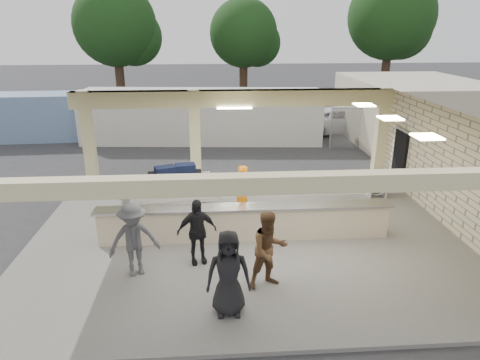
{
  "coord_description": "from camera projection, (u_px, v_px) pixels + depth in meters",
  "views": [
    {
      "loc": [
        -0.89,
        -11.25,
        5.74
      ],
      "look_at": [
        -0.04,
        1.0,
        1.3
      ],
      "focal_mm": 32.0,
      "sensor_mm": 36.0,
      "label": 1
    }
  ],
  "objects": [
    {
      "name": "ground",
      "position": [
        244.0,
        233.0,
        12.57
      ],
      "size": [
        120.0,
        120.0,
        0.0
      ],
      "primitive_type": "plane",
      "color": "#2D2D30",
      "rests_on": "ground"
    },
    {
      "name": "pavilion",
      "position": [
        249.0,
        182.0,
        12.75
      ],
      "size": [
        12.01,
        10.0,
        3.55
      ],
      "color": "slate",
      "rests_on": "ground"
    },
    {
      "name": "baggage_counter",
      "position": [
        245.0,
        222.0,
        11.9
      ],
      "size": [
        8.2,
        0.58,
        0.98
      ],
      "color": "beige",
      "rests_on": "pavilion"
    },
    {
      "name": "luggage_cart",
      "position": [
        172.0,
        187.0,
        13.51
      ],
      "size": [
        2.89,
        2.06,
        1.55
      ],
      "rotation": [
        0.0,
        0.0,
        0.17
      ],
      "color": "silver",
      "rests_on": "pavilion"
    },
    {
      "name": "drum_fan",
      "position": [
        377.0,
        183.0,
        14.87
      ],
      "size": [
        0.79,
        0.77,
        0.92
      ],
      "rotation": [
        0.0,
        0.0,
        -0.76
      ],
      "color": "silver",
      "rests_on": "pavilion"
    },
    {
      "name": "baggage_handler",
      "position": [
        241.0,
        193.0,
        12.95
      ],
      "size": [
        0.53,
        0.71,
        1.74
      ],
      "primitive_type": "imported",
      "rotation": [
        0.0,
        0.0,
        4.39
      ],
      "color": "orange",
      "rests_on": "pavilion"
    },
    {
      "name": "passenger_a",
      "position": [
        269.0,
        250.0,
        9.57
      ],
      "size": [
        0.97,
        0.66,
        1.84
      ],
      "primitive_type": "imported",
      "rotation": [
        0.0,
        0.0,
        0.33
      ],
      "color": "brown",
      "rests_on": "pavilion"
    },
    {
      "name": "passenger_b",
      "position": [
        197.0,
        232.0,
        10.56
      ],
      "size": [
        1.06,
        0.59,
        1.7
      ],
      "primitive_type": "imported",
      "rotation": [
        0.0,
        0.0,
        0.24
      ],
      "color": "black",
      "rests_on": "pavilion"
    },
    {
      "name": "passenger_c",
      "position": [
        134.0,
        240.0,
        10.02
      ],
      "size": [
        1.26,
        0.77,
        1.84
      ],
      "primitive_type": "imported",
      "rotation": [
        0.0,
        0.0,
        0.32
      ],
      "color": "#48484C",
      "rests_on": "pavilion"
    },
    {
      "name": "passenger_d",
      "position": [
        228.0,
        273.0,
        8.63
      ],
      "size": [
        0.91,
        0.37,
        1.86
      ],
      "primitive_type": "imported",
      "rotation": [
        0.0,
        0.0,
        -0.0
      ],
      "color": "black",
      "rests_on": "pavilion"
    },
    {
      "name": "car_white_a",
      "position": [
        338.0,
        120.0,
        24.29
      ],
      "size": [
        5.29,
        3.32,
        1.4
      ],
      "primitive_type": "imported",
      "rotation": [
        0.0,
        0.0,
        1.79
      ],
      "color": "white",
      "rests_on": "ground"
    },
    {
      "name": "car_white_b",
      "position": [
        447.0,
        111.0,
        26.37
      ],
      "size": [
        5.13,
        2.7,
        1.54
      ],
      "primitive_type": "imported",
      "rotation": [
        0.0,
        0.0,
        1.38
      ],
      "color": "white",
      "rests_on": "ground"
    },
    {
      "name": "car_dark",
      "position": [
        306.0,
        113.0,
        26.31
      ],
      "size": [
        4.26,
        3.98,
        1.44
      ],
      "primitive_type": "imported",
      "rotation": [
        0.0,
        0.0,
        0.86
      ],
      "color": "black",
      "rests_on": "ground"
    },
    {
      "name": "container_white",
      "position": [
        202.0,
        116.0,
        22.2
      ],
      "size": [
        12.42,
        3.42,
        2.66
      ],
      "primitive_type": "cube",
      "rotation": [
        0.0,
        0.0,
        -0.08
      ],
      "color": "silver",
      "rests_on": "ground"
    },
    {
      "name": "container_blue",
      "position": [
        22.0,
        117.0,
        22.63
      ],
      "size": [
        9.34,
        2.58,
        2.41
      ],
      "primitive_type": "cube",
      "rotation": [
        0.0,
        0.0,
        0.04
      ],
      "color": "#7797BE",
      "rests_on": "ground"
    },
    {
      "name": "fence",
      "position": [
        449.0,
        125.0,
        21.37
      ],
      "size": [
        12.06,
        0.06,
        2.03
      ],
      "color": "gray",
      "rests_on": "ground"
    },
    {
      "name": "tree_left",
      "position": [
        120.0,
        28.0,
        32.84
      ],
      "size": [
        6.6,
        6.3,
        9.0
      ],
      "color": "#382619",
      "rests_on": "ground"
    },
    {
      "name": "tree_mid",
      "position": [
        247.0,
        36.0,
        35.58
      ],
      "size": [
        6.0,
        5.6,
        8.0
      ],
      "color": "#382619",
      "rests_on": "ground"
    },
    {
      "name": "tree_right",
      "position": [
        394.0,
        20.0,
        35.0
      ],
      "size": [
        7.2,
        7.0,
        10.0
      ],
      "color": "#382619",
      "rests_on": "ground"
    },
    {
      "name": "adjacent_building",
      "position": [
        412.0,
        111.0,
        22.03
      ],
      "size": [
        6.0,
        8.0,
        3.2
      ],
      "primitive_type": "cube",
      "color": "beige",
      "rests_on": "ground"
    }
  ]
}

